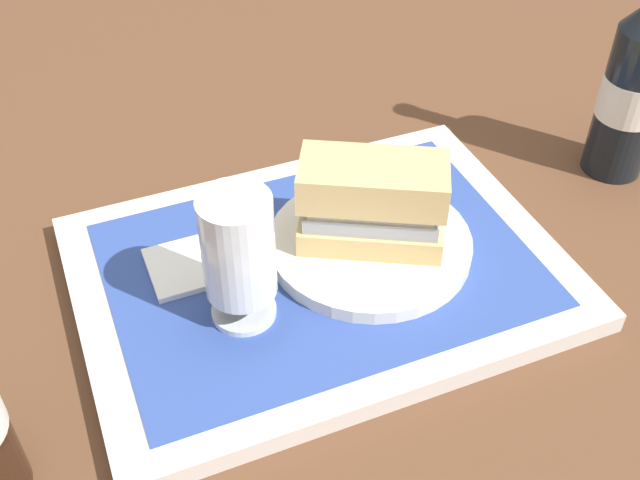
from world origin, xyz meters
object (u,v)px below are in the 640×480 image
object	(u,v)px
plate	(370,245)
sandwich	(369,203)
beer_glass	(239,255)
second_bottle	(635,85)

from	to	relation	value
plate	sandwich	xyz separation A→B (m)	(0.00, -0.00, 0.05)
beer_glass	second_bottle	size ratio (longest dim) A/B	0.47
plate	sandwich	distance (m)	0.05
sandwich	beer_glass	size ratio (longest dim) A/B	1.16
plate	second_bottle	world-z (taller)	second_bottle
sandwich	second_bottle	distance (m)	0.32
sandwich	second_bottle	bearing A→B (deg)	-144.38
sandwich	beer_glass	bearing A→B (deg)	42.16
plate	beer_glass	size ratio (longest dim) A/B	1.52
beer_glass	second_bottle	xyz separation A→B (m)	(-0.45, -0.07, 0.01)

